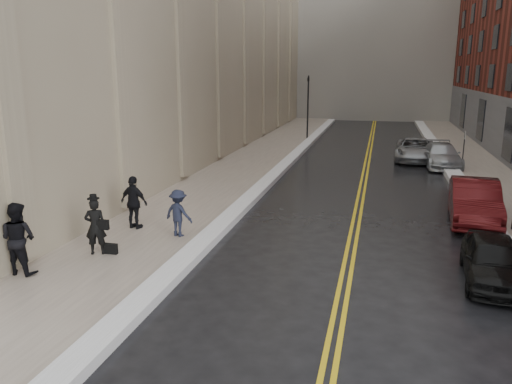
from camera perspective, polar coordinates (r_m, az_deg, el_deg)
The scene contains 17 objects.
ground at distance 12.30m, azimuth -2.73°, elevation -13.39°, with size 160.00×160.00×0.00m, color black.
sidewalk_left at distance 28.11m, azimuth -2.15°, elevation 2.39°, with size 4.00×64.00×0.15m, color gray.
sidewalk_right at distance 27.65m, azimuth 25.82°, elevation 0.82°, with size 3.00×64.00×0.15m, color gray.
lane_stripe_a at distance 27.06m, azimuth 11.99°, elevation 1.50°, with size 0.12×64.00×0.01m, color gold.
lane_stripe_b at distance 27.06m, azimuth 12.50°, elevation 1.47°, with size 0.12×64.00×0.01m, color gold.
snow_ridge_left at distance 27.56m, azimuth 2.45°, elevation 2.27°, with size 0.70×60.80×0.26m, color white.
snow_ridge_right at distance 27.31m, azimuth 22.05°, elevation 1.20°, with size 0.85×60.80×0.30m, color white.
traffic_signal at distance 40.96m, azimuth 5.96°, elevation 10.14°, with size 0.18×0.15×5.20m.
parking_sign_far at distance 31.12m, azimuth 22.66°, elevation 4.84°, with size 0.06×0.35×2.23m.
car_black at distance 14.97m, azimuth 25.47°, elevation -7.04°, with size 1.50×3.72×1.27m, color black.
car_maroon at distance 20.54m, azimuth 23.69°, elevation -0.98°, with size 1.68×4.82×1.59m, color #3E0B0C.
car_silver_near at distance 31.66m, azimuth 20.43°, elevation 3.95°, with size 1.94×4.77×1.38m, color #A1A3A8.
car_silver_far at distance 33.33m, azimuth 17.72°, elevation 4.67°, with size 2.39×5.18×1.44m, color gray.
pedestrian_main at distance 15.83m, azimuth -17.87°, elevation -3.78°, with size 0.63×0.42×1.74m, color black.
pedestrian_a at distance 15.08m, azimuth -25.53°, elevation -4.80°, with size 0.98×0.76×2.02m, color black.
pedestrian_b at distance 16.92m, azimuth -8.85°, elevation -2.39°, with size 1.03×0.59×1.60m, color #1A1E2F.
pedestrian_c at distance 18.00m, azimuth -13.75°, elevation -1.18°, with size 1.10×0.46×1.89m, color black.
Camera 1 is at (3.20, -10.46, 5.60)m, focal length 35.00 mm.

